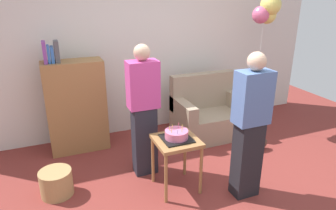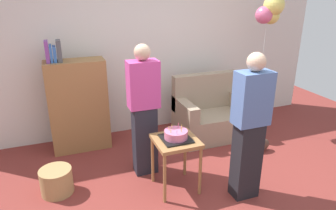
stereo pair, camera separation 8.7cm
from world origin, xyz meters
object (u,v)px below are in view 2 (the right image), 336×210
Objects in this scene: couch at (211,115)px; balloon_bunch at (272,9)px; bookshelf at (78,105)px; handbag at (261,145)px; person_holding_cake at (250,128)px; wicker_basket at (57,181)px; person_blowing_candles at (144,111)px; side_table at (176,147)px; birthday_cake at (176,135)px.

balloon_bunch is at bearing -7.96° from couch.
bookshelf is 2.66m from handbag.
bookshelf is 2.41m from person_holding_cake.
person_blowing_candles is at bearing 4.11° from wicker_basket.
person_holding_cake reaches higher than couch.
couch is 1.53m from side_table.
handbag is at bearing -23.37° from bookshelf.
side_table is 1.97× the size of birthday_cake.
birthday_cake is 0.89× the size of wicker_basket.
couch is at bearing 46.76° from birthday_cake.
bookshelf reaches higher than wicker_basket.
side_table is 2.53m from balloon_bunch.
bookshelf is at bearing 123.23° from birthday_cake.
bookshelf is at bearing 156.63° from handbag.
bookshelf is 1.68m from birthday_cake.
handbag is (2.77, -0.01, -0.05)m from wicker_basket.
person_holding_cake is at bearing -30.23° from side_table.
person_holding_cake reaches higher than handbag.
person_holding_cake is 2.23m from wicker_basket.
couch is at bearing 29.30° from person_blowing_candles.
person_holding_cake is at bearing -131.09° from balloon_bunch.
balloon_bunch reaches higher than handbag.
bookshelf is at bearing 171.29° from couch.
bookshelf is 4.93× the size of birthday_cake.
couch is 1.74× the size of side_table.
couch is 0.88m from handbag.
side_table is 0.60m from person_blowing_candles.
birthday_cake is 0.54m from person_blowing_candles.
couch is 1.62m from person_holding_cake.
person_holding_cake is at bearing -136.00° from handbag.
couch is 1.50m from person_blowing_candles.
handbag is at bearing -59.69° from couch.
birthday_cake is (-1.04, -1.10, 0.34)m from couch.
bookshelf is 4.39× the size of wicker_basket.
birthday_cake is at bearing -165.71° from handbag.
side_table is 2.26× the size of handbag.
handbag is at bearing 14.29° from side_table.
couch is at bearing -8.71° from bookshelf.
person_holding_cake is at bearing -30.23° from birthday_cake.
side_table reaches higher than handbag.
birthday_cake is 0.79m from person_holding_cake.
balloon_bunch is (1.88, 0.99, 1.39)m from side_table.
balloon_bunch is (0.84, -0.12, 1.58)m from couch.
bookshelf is at bearing 69.37° from wicker_basket.
side_table is 1.41m from wicker_basket.
wicker_basket is 2.77m from handbag.
birthday_cake is 0.20× the size of person_blowing_candles.
side_table is 0.15m from birthday_cake.
side_table is at bearing -165.71° from handbag.
person_holding_cake is 0.77× the size of balloon_bunch.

